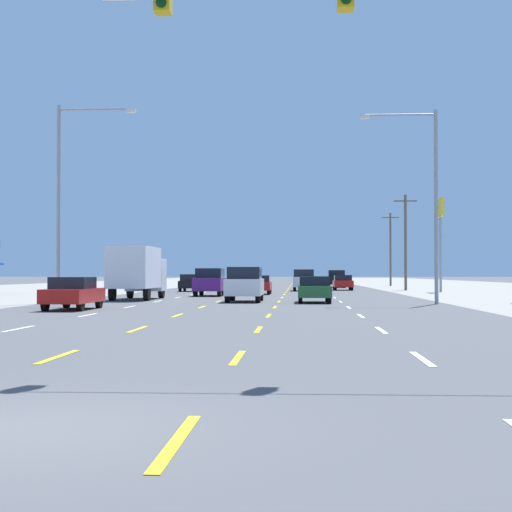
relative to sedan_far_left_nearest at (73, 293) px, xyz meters
name	(u,v)px	position (x,y,z in m)	size (l,w,h in m)	color
ground_plane	(268,291)	(7.18, 39.36, -0.76)	(572.00, 572.00, 0.00)	#4C4C4F
lot_apron_left	(10,290)	(-17.57, 39.36, -0.75)	(28.00, 440.00, 0.01)	gray
lane_markings	(279,285)	(7.18, 77.86, -0.75)	(10.64, 227.60, 0.01)	white
signal_span_wire	(119,85)	(6.78, -20.42, 4.35)	(24.91, 0.52, 8.82)	brown
sedan_far_left_nearest	(73,293)	(0.00, 0.00, 0.00)	(1.80, 4.50, 1.46)	red
sedan_inner_right_near	(314,289)	(10.92, 9.08, 0.00)	(1.80, 4.50, 1.46)	#235B2D
suv_center_turn_mid	(245,284)	(6.98, 10.22, 0.27)	(1.98, 4.90, 1.98)	white
box_truck_far_left_midfar	(137,270)	(0.10, 13.37, 1.08)	(2.40, 7.20, 3.23)	white
suv_inner_left_far	(210,282)	(3.69, 21.61, 0.27)	(1.98, 4.90, 1.98)	#4C196B
sedan_center_turn_farther	(259,284)	(6.98, 26.42, 0.00)	(1.80, 4.50, 1.46)	red
hatchback_far_left_farthest	(191,283)	(0.36, 35.38, 0.03)	(1.72, 3.90, 1.54)	black
suv_inner_right_distant_a	(304,280)	(10.49, 38.33, 0.27)	(1.98, 4.90, 1.98)	silver
sedan_far_right_distant_b	(343,282)	(14.26, 41.48, 0.00)	(1.80, 4.50, 1.46)	red
suv_far_right_distant_c	(336,279)	(14.28, 55.74, 0.27)	(1.98, 4.90, 1.98)	black
pole_sign_right_row_2	(440,219)	(22.28, 34.14, 5.55)	(0.24, 2.50, 8.11)	gray
streetlight_left_row_0	(66,189)	(-2.56, 7.34, 5.45)	(4.32, 0.26, 10.78)	gray
streetlight_right_row_0	(429,192)	(16.94, 7.34, 5.17)	(4.10, 0.26, 10.30)	gray
utility_pole_right_row_1	(406,240)	(20.20, 41.06, 4.00)	(2.20, 0.26, 9.13)	brown
utility_pole_right_row_2	(390,248)	(21.79, 67.51, 4.14)	(2.20, 0.26, 9.41)	brown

